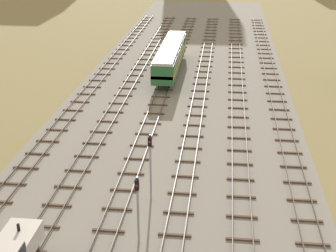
# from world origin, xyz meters

# --- Properties ---
(ground_plane) EXTENTS (480.00, 480.00, 0.00)m
(ground_plane) POSITION_xyz_m (0.00, 56.00, 0.00)
(ground_plane) COLOR olive
(ballast_bed) EXTENTS (28.25, 176.00, 0.01)m
(ballast_bed) POSITION_xyz_m (0.00, 56.00, 0.00)
(ballast_bed) COLOR gray
(ballast_bed) RESTS_ON ground
(track_far_left) EXTENTS (2.40, 126.00, 0.29)m
(track_far_left) POSITION_xyz_m (-12.13, 57.00, 0.14)
(track_far_left) COLOR #47382D
(track_far_left) RESTS_ON ground
(track_left) EXTENTS (2.40, 126.00, 0.29)m
(track_left) POSITION_xyz_m (-7.28, 57.00, 0.14)
(track_left) COLOR #47382D
(track_left) RESTS_ON ground
(track_centre_left) EXTENTS (2.40, 126.00, 0.29)m
(track_centre_left) POSITION_xyz_m (-2.43, 57.00, 0.14)
(track_centre_left) COLOR #47382D
(track_centre_left) RESTS_ON ground
(track_centre) EXTENTS (2.40, 126.00, 0.29)m
(track_centre) POSITION_xyz_m (2.43, 57.00, 0.14)
(track_centre) COLOR #47382D
(track_centre) RESTS_ON ground
(track_centre_right) EXTENTS (2.40, 126.00, 0.29)m
(track_centre_right) POSITION_xyz_m (7.28, 57.00, 0.14)
(track_centre_right) COLOR #47382D
(track_centre_right) RESTS_ON ground
(track_right) EXTENTS (2.40, 126.00, 0.29)m
(track_right) POSITION_xyz_m (12.13, 57.00, 0.14)
(track_right) COLOR #47382D
(track_right) RESTS_ON ground
(diesel_railcar_centre_left_mid) EXTENTS (2.96, 20.50, 3.80)m
(diesel_railcar_centre_left_mid) POSITION_xyz_m (-2.43, 75.66, 2.60)
(diesel_railcar_centre_left_mid) COLOR #286638
(diesel_railcar_centre_left_mid) RESTS_ON ground
(signal_post_nearest) EXTENTS (0.28, 0.47, 5.22)m
(signal_post_nearest) POSITION_xyz_m (0.00, 33.35, 3.33)
(signal_post_nearest) COLOR gray
(signal_post_nearest) RESTS_ON ground
(signal_post_near) EXTENTS (0.28, 0.47, 5.75)m
(signal_post_near) POSITION_xyz_m (0.00, 39.28, 3.63)
(signal_post_near) COLOR gray
(signal_post_near) RESTS_ON ground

